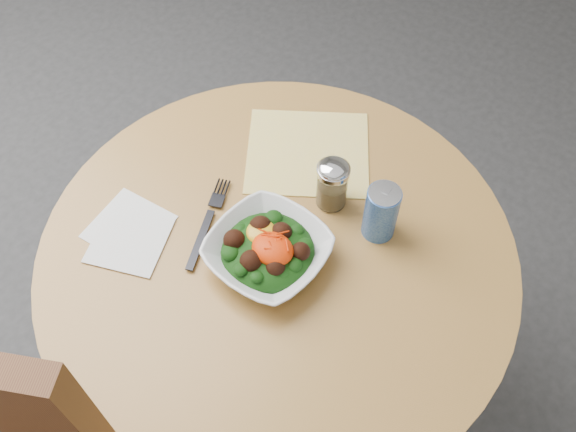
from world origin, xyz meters
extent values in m
plane|color=#2C2C2F|center=(0.00, 0.00, 0.00)|extent=(6.00, 6.00, 0.00)
cylinder|color=black|center=(0.00, 0.00, 0.01)|extent=(0.52, 0.52, 0.03)
cylinder|color=black|center=(0.00, 0.00, 0.35)|extent=(0.10, 0.10, 0.71)
cylinder|color=#B1773F|center=(0.00, 0.00, 0.73)|extent=(0.90, 0.90, 0.04)
cube|color=#DCB10B|center=(-0.08, 0.23, 0.75)|extent=(0.33, 0.33, 0.00)
cube|color=silver|center=(-0.27, -0.12, 0.75)|extent=(0.14, 0.14, 0.00)
cube|color=silver|center=(-0.24, -0.14, 0.75)|extent=(0.17, 0.17, 0.00)
imported|color=silver|center=(0.00, -0.02, 0.78)|extent=(0.23, 0.23, 0.05)
ellipsoid|color=black|center=(0.00, -0.02, 0.77)|extent=(0.17, 0.17, 0.06)
ellipsoid|color=gold|center=(-0.03, -0.01, 0.80)|extent=(0.05, 0.05, 0.02)
ellipsoid|color=#ED3A05|center=(0.01, -0.03, 0.81)|extent=(0.08, 0.07, 0.04)
cube|color=black|center=(-0.13, -0.07, 0.76)|extent=(0.06, 0.13, 0.00)
cube|color=black|center=(-0.17, 0.04, 0.76)|extent=(0.05, 0.08, 0.00)
cylinder|color=silver|center=(0.02, 0.15, 0.80)|extent=(0.06, 0.06, 0.09)
cylinder|color=olive|center=(0.02, 0.15, 0.78)|extent=(0.05, 0.05, 0.05)
cylinder|color=silver|center=(0.02, 0.15, 0.85)|extent=(0.06, 0.06, 0.01)
ellipsoid|color=silver|center=(0.02, 0.15, 0.85)|extent=(0.06, 0.06, 0.03)
cylinder|color=navy|center=(0.13, 0.15, 0.81)|extent=(0.06, 0.06, 0.12)
cylinder|color=silver|center=(0.13, 0.15, 0.87)|extent=(0.06, 0.06, 0.00)
cube|color=silver|center=(0.13, 0.15, 0.87)|extent=(0.01, 0.02, 0.00)
camera|label=1|loc=(0.37, -0.51, 1.77)|focal=40.00mm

